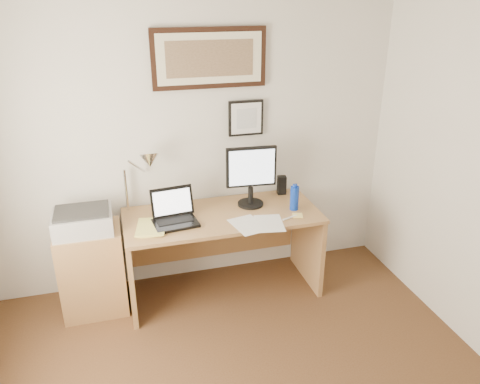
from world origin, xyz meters
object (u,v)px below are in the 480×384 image
object	(u,v)px
book	(137,228)
printer	(83,221)
laptop	(174,215)
side_cabinet	(93,270)
water_bottle	(294,198)
desk	(220,234)
lcd_monitor	(251,174)

from	to	relation	value
book	printer	xyz separation A→B (m)	(-0.39, 0.12, 0.06)
book	laptop	size ratio (longest dim) A/B	0.82
book	side_cabinet	bearing A→B (deg)	160.70
water_bottle	book	size ratio (longest dim) A/B	0.69
laptop	printer	bearing A→B (deg)	173.85
side_cabinet	water_bottle	xyz separation A→B (m)	(1.67, -0.12, 0.49)
desk	printer	distance (m)	1.13
side_cabinet	book	bearing A→B (deg)	-19.30
side_cabinet	book	distance (m)	0.56
side_cabinet	printer	bearing A→B (deg)	-147.39
side_cabinet	lcd_monitor	distance (m)	1.51
side_cabinet	printer	size ratio (longest dim) A/B	1.66
desk	lcd_monitor	world-z (taller)	lcd_monitor
lcd_monitor	printer	world-z (taller)	lcd_monitor
water_bottle	printer	size ratio (longest dim) A/B	0.47
printer	book	bearing A→B (deg)	-16.96
laptop	lcd_monitor	size ratio (longest dim) A/B	0.70
water_bottle	printer	world-z (taller)	water_bottle
lcd_monitor	printer	size ratio (longest dim) A/B	1.18
book	desk	world-z (taller)	book
lcd_monitor	printer	xyz separation A→B (m)	(-1.37, -0.06, -0.22)
desk	printer	xyz separation A→B (m)	(-1.09, -0.05, 0.30)
side_cabinet	desk	world-z (taller)	desk
lcd_monitor	side_cabinet	bearing A→B (deg)	-177.76
side_cabinet	laptop	world-z (taller)	laptop
water_bottle	laptop	bearing A→B (deg)	177.86
book	laptop	xyz separation A→B (m)	(0.30, 0.04, 0.05)
book	desk	bearing A→B (deg)	13.41
desk	laptop	bearing A→B (deg)	-163.05
book	laptop	distance (m)	0.31
side_cabinet	desk	size ratio (longest dim) A/B	0.46
desk	laptop	size ratio (longest dim) A/B	4.37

